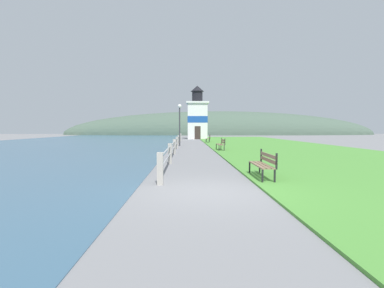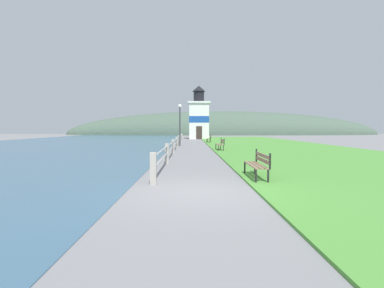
{
  "view_description": "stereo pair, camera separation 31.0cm",
  "coord_description": "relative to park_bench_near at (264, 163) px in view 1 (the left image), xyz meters",
  "views": [
    {
      "loc": [
        -0.59,
        -7.88,
        1.69
      ],
      "look_at": [
        -0.09,
        18.37,
        0.3
      ],
      "focal_mm": 28.0,
      "sensor_mm": 36.0,
      "label": 1
    },
    {
      "loc": [
        -0.28,
        -7.88,
        1.69
      ],
      "look_at": [
        -0.09,
        18.37,
        0.3
      ],
      "focal_mm": 28.0,
      "sensor_mm": 36.0,
      "label": 2
    }
  ],
  "objects": [
    {
      "name": "water_strip",
      "position": [
        -15.97,
        17.43,
        -0.53
      ],
      "size": [
        24.0,
        93.25,
        0.01
      ],
      "color": "#385B75",
      "rests_on": "ground_plane"
    },
    {
      "name": "distant_hillside",
      "position": [
        6.0,
        66.85,
        -0.54
      ],
      "size": [
        80.0,
        16.0,
        12.0
      ],
      "color": "#475B4C",
      "rests_on": "ground_plane"
    },
    {
      "name": "lamp_post",
      "position": [
        -3.22,
        18.57,
        2.2
      ],
      "size": [
        0.36,
        0.36,
        3.96
      ],
      "color": "#333338",
      "rests_on": "ground_plane"
    },
    {
      "name": "grass_verge",
      "position": [
        5.48,
        17.43,
        -0.51
      ],
      "size": [
        12.0,
        58.28,
        0.06
      ],
      "color": "#4C8E38",
      "rests_on": "ground_plane"
    },
    {
      "name": "park_bench_midway",
      "position": [
        0.05,
        12.62,
        -0.0
      ],
      "size": [
        0.51,
        1.8,
        0.94
      ],
      "rotation": [
        0.0,
        0.0,
        3.16
      ],
      "color": "#846B51",
      "rests_on": "ground_plane"
    },
    {
      "name": "park_bench_far",
      "position": [
        0.02,
        24.93,
        -0.0
      ],
      "size": [
        0.67,
        1.77,
        0.94
      ],
      "rotation": [
        0.0,
        0.0,
        3.02
      ],
      "color": "#846B51",
      "rests_on": "ground_plane"
    },
    {
      "name": "ground_plane",
      "position": [
        -2.0,
        -2.0,
        -0.54
      ],
      "size": [
        160.0,
        160.0,
        0.0
      ],
      "primitive_type": "plane",
      "color": "slate"
    },
    {
      "name": "lighthouse",
      "position": [
        -0.86,
        37.11,
        2.9
      ],
      "size": [
        3.47,
        3.47,
        8.32
      ],
      "color": "white",
      "rests_on": "ground_plane"
    },
    {
      "name": "seawall_railing",
      "position": [
        -3.37,
        15.01,
        0.03
      ],
      "size": [
        0.18,
        32.21,
        0.97
      ],
      "color": "#A8A399",
      "rests_on": "ground_plane"
    },
    {
      "name": "park_bench_near",
      "position": [
        0.0,
        0.0,
        0.0
      ],
      "size": [
        0.49,
        1.99,
        0.94
      ],
      "rotation": [
        0.0,
        0.0,
        3.13
      ],
      "color": "#846B51",
      "rests_on": "ground_plane"
    }
  ]
}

